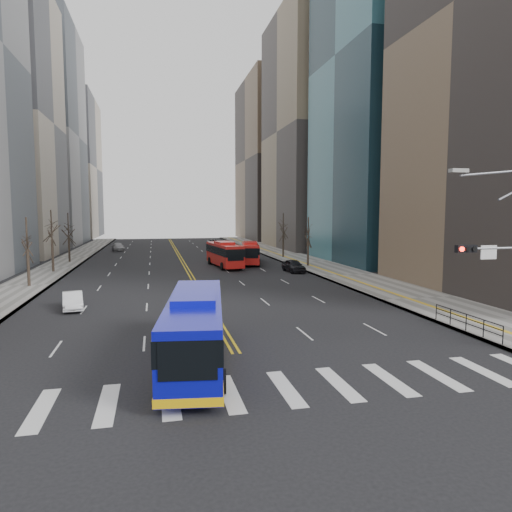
# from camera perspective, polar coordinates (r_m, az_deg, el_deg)

# --- Properties ---
(ground) EXTENTS (220.00, 220.00, 0.00)m
(ground) POSITION_cam_1_polar(r_m,az_deg,el_deg) (19.50, 0.27, -16.50)
(ground) COLOR black
(sidewalk_right) EXTENTS (7.00, 130.00, 0.15)m
(sidewalk_right) POSITION_cam_1_polar(r_m,az_deg,el_deg) (66.61, 6.31, -0.73)
(sidewalk_right) COLOR slate
(sidewalk_right) RESTS_ON ground
(sidewalk_left) EXTENTS (5.00, 130.00, 0.15)m
(sidewalk_left) POSITION_cam_1_polar(r_m,az_deg,el_deg) (64.25, -23.74, -1.39)
(sidewalk_left) COLOR slate
(sidewalk_left) RESTS_ON ground
(crosswalk) EXTENTS (26.70, 4.00, 0.01)m
(crosswalk) POSITION_cam_1_polar(r_m,az_deg,el_deg) (19.50, 0.27, -16.48)
(crosswalk) COLOR silver
(crosswalk) RESTS_ON ground
(centerline) EXTENTS (0.55, 100.00, 0.01)m
(centerline) POSITION_cam_1_polar(r_m,az_deg,el_deg) (73.09, -9.41, -0.27)
(centerline) COLOR gold
(centerline) RESTS_ON ground
(office_towers) EXTENTS (83.00, 134.00, 58.00)m
(office_towers) POSITION_cam_1_polar(r_m,az_deg,el_deg) (87.81, -10.10, 16.37)
(office_towers) COLOR gray
(office_towers) RESTS_ON ground
(pedestrian_railing) EXTENTS (0.06, 6.06, 1.02)m
(pedestrian_railing) POSITION_cam_1_polar(r_m,az_deg,el_deg) (30.60, 24.79, -7.22)
(pedestrian_railing) COLOR black
(pedestrian_railing) RESTS_ON sidewalk_right
(street_trees) EXTENTS (35.20, 47.20, 7.60)m
(street_trees) POSITION_cam_1_polar(r_m,az_deg,el_deg) (52.32, -16.08, 2.65)
(street_trees) COLOR black
(street_trees) RESTS_ON ground
(blue_bus) EXTENTS (4.08, 12.13, 3.47)m
(blue_bus) POSITION_cam_1_polar(r_m,az_deg,el_deg) (22.38, -7.61, -8.73)
(blue_bus) COLOR #0B0DB3
(blue_bus) RESTS_ON ground
(red_bus_near) EXTENTS (4.03, 10.05, 3.14)m
(red_bus_near) POSITION_cam_1_polar(r_m,az_deg,el_deg) (64.35, -0.74, 0.59)
(red_bus_near) COLOR red
(red_bus_near) RESTS_ON ground
(red_bus_far) EXTENTS (3.65, 10.84, 3.39)m
(red_bus_far) POSITION_cam_1_polar(r_m,az_deg,el_deg) (60.74, -3.98, 0.41)
(red_bus_far) COLOR red
(red_bus_far) RESTS_ON ground
(car_white) EXTENTS (2.08, 4.17, 1.31)m
(car_white) POSITION_cam_1_polar(r_m,az_deg,el_deg) (37.10, -21.94, -5.20)
(car_white) COLOR white
(car_white) RESTS_ON ground
(car_dark_mid) EXTENTS (2.15, 4.64, 1.54)m
(car_dark_mid) POSITION_cam_1_polar(r_m,az_deg,el_deg) (55.71, 4.72, -1.22)
(car_dark_mid) COLOR black
(car_dark_mid) RESTS_ON ground
(car_silver) EXTENTS (2.76, 5.17, 1.42)m
(car_silver) POSITION_cam_1_polar(r_m,az_deg,el_deg) (89.11, -16.84, 1.06)
(car_silver) COLOR gray
(car_silver) RESTS_ON ground
(car_dark_far) EXTENTS (2.57, 4.93, 1.32)m
(car_dark_far) POSITION_cam_1_polar(r_m,az_deg,el_deg) (99.70, -5.34, 1.70)
(car_dark_far) COLOR black
(car_dark_far) RESTS_ON ground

